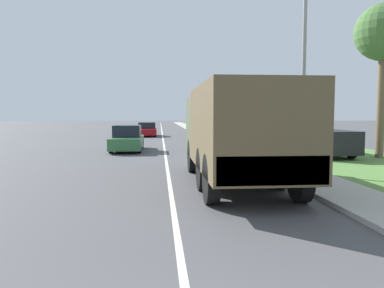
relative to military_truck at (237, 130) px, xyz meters
name	(u,v)px	position (x,y,z in m)	size (l,w,h in m)	color
ground_plane	(162,134)	(-1.98, 30.59, -1.66)	(180.00, 180.00, 0.00)	#4C4C4F
lane_centre_stripe	(162,134)	(-1.98, 30.59, -1.66)	(0.12, 120.00, 0.00)	silver
sidewalk_right	(203,133)	(2.52, 30.59, -1.60)	(1.80, 120.00, 0.12)	#ADAAA3
grass_strip_right	(241,133)	(6.92, 30.59, -1.65)	(7.00, 120.00, 0.02)	#56843D
military_truck	(237,130)	(0.00, 0.00, 0.00)	(2.45, 7.50, 2.88)	#545B3D
car_nearest_ahead	(127,139)	(-4.16, 11.16, -0.99)	(1.73, 4.59, 1.49)	#336B3D
car_second_ahead	(147,130)	(-3.50, 26.28, -1.04)	(1.83, 4.80, 1.36)	maroon
pickup_truck	(317,138)	(6.00, 8.08, -0.76)	(1.91, 5.42, 1.87)	black
lamp_post	(298,52)	(2.56, 1.91, 2.61)	(1.69, 0.24, 6.98)	gray
tree_mid_right	(384,35)	(8.38, 6.32, 4.24)	(2.71, 2.71, 7.37)	brown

